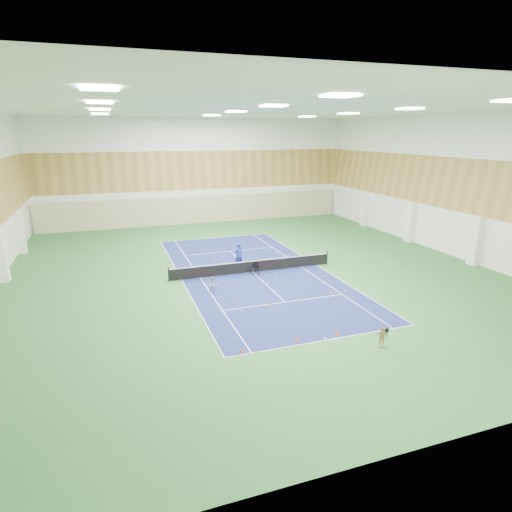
{
  "coord_description": "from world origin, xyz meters",
  "views": [
    {
      "loc": [
        -10.09,
        -29.64,
        10.39
      ],
      "look_at": [
        -0.55,
        -2.32,
        2.0
      ],
      "focal_mm": 30.0,
      "sensor_mm": 36.0,
      "label": 1
    }
  ],
  "objects_px": {
    "tennis_net": "(253,266)",
    "child_apron": "(382,337)",
    "child_court": "(213,285)",
    "coach": "(239,255)",
    "ball_cart": "(256,269)"
  },
  "relations": [
    {
      "from": "child_court",
      "to": "child_apron",
      "type": "distance_m",
      "value": 11.93
    },
    {
      "from": "coach",
      "to": "ball_cart",
      "type": "distance_m",
      "value": 2.49
    },
    {
      "from": "child_court",
      "to": "ball_cart",
      "type": "height_order",
      "value": "child_court"
    },
    {
      "from": "ball_cart",
      "to": "tennis_net",
      "type": "bearing_deg",
      "value": 112.74
    },
    {
      "from": "child_court",
      "to": "child_apron",
      "type": "xyz_separation_m",
      "value": [
        6.16,
        -10.21,
        -0.0
      ]
    },
    {
      "from": "child_apron",
      "to": "ball_cart",
      "type": "xyz_separation_m",
      "value": [
        -2.22,
        12.81,
        -0.08
      ]
    },
    {
      "from": "coach",
      "to": "child_court",
      "type": "height_order",
      "value": "coach"
    },
    {
      "from": "tennis_net",
      "to": "child_apron",
      "type": "distance_m",
      "value": 13.6
    },
    {
      "from": "coach",
      "to": "child_court",
      "type": "distance_m",
      "value": 5.98
    },
    {
      "from": "child_apron",
      "to": "ball_cart",
      "type": "relative_size",
      "value": 1.18
    },
    {
      "from": "tennis_net",
      "to": "child_court",
      "type": "distance_m",
      "value": 5.05
    },
    {
      "from": "coach",
      "to": "child_apron",
      "type": "relative_size",
      "value": 1.81
    },
    {
      "from": "coach",
      "to": "tennis_net",
      "type": "bearing_deg",
      "value": 92.31
    },
    {
      "from": "tennis_net",
      "to": "child_apron",
      "type": "height_order",
      "value": "tennis_net"
    },
    {
      "from": "coach",
      "to": "ball_cart",
      "type": "xyz_separation_m",
      "value": [
        0.62,
        -2.36,
        -0.52
      ]
    }
  ]
}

